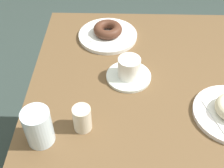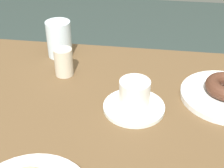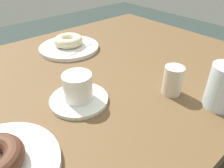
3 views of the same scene
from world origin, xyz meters
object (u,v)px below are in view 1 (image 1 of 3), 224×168
donut_chocolate_ring (108,29)px  sugar_jar (82,118)px  water_glass (38,127)px  coffee_cup (129,71)px  plate_chocolate_ring (108,35)px

donut_chocolate_ring → sugar_jar: sugar_jar is taller
water_glass → coffee_cup: water_glass is taller
donut_chocolate_ring → coffee_cup: (-0.22, -0.08, -0.00)m
donut_chocolate_ring → water_glass: bearing=161.0°
plate_chocolate_ring → sugar_jar: (-0.43, 0.05, 0.03)m
water_glass → plate_chocolate_ring: bearing=-19.0°
plate_chocolate_ring → coffee_cup: 0.24m
coffee_cup → sugar_jar: same height
donut_chocolate_ring → water_glass: water_glass is taller
plate_chocolate_ring → donut_chocolate_ring: size_ratio=2.06×
plate_chocolate_ring → donut_chocolate_ring: 0.03m
coffee_cup → sugar_jar: size_ratio=1.89×
water_glass → coffee_cup: size_ratio=0.74×
plate_chocolate_ring → water_glass: bearing=161.0°
donut_chocolate_ring → sugar_jar: size_ratio=1.39×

